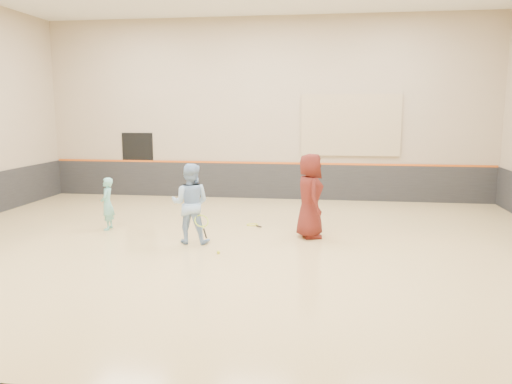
# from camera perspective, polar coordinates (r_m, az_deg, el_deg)

# --- Properties ---
(room) EXTENTS (15.04, 12.04, 6.22)m
(room) POSITION_cam_1_polar(r_m,az_deg,el_deg) (11.09, -2.66, -2.00)
(room) COLOR tan
(room) RESTS_ON ground
(wainscot_back) EXTENTS (14.90, 0.04, 1.20)m
(wainscot_back) POSITION_cam_1_polar(r_m,az_deg,el_deg) (16.95, 1.07, 1.27)
(wainscot_back) COLOR #232326
(wainscot_back) RESTS_ON floor
(accent_stripe) EXTENTS (14.90, 0.03, 0.06)m
(accent_stripe) POSITION_cam_1_polar(r_m,az_deg,el_deg) (16.86, 1.07, 3.35)
(accent_stripe) COLOR #D85914
(accent_stripe) RESTS_ON wall_back
(acoustic_panel) EXTENTS (3.20, 0.08, 2.00)m
(acoustic_panel) POSITION_cam_1_polar(r_m,az_deg,el_deg) (16.66, 10.77, 7.52)
(acoustic_panel) COLOR tan
(acoustic_panel) RESTS_ON wall_back
(doorway) EXTENTS (1.10, 0.05, 2.20)m
(doorway) POSITION_cam_1_polar(r_m,az_deg,el_deg) (17.99, -13.32, 3.10)
(doorway) COLOR black
(doorway) RESTS_ON floor
(girl) EXTENTS (0.39, 0.53, 1.32)m
(girl) POSITION_cam_1_polar(r_m,az_deg,el_deg) (13.09, -16.63, -1.30)
(girl) COLOR #73C8C0
(girl) RESTS_ON floor
(instructor) EXTENTS (0.90, 0.71, 1.82)m
(instructor) POSITION_cam_1_polar(r_m,az_deg,el_deg) (11.36, -7.52, -1.30)
(instructor) COLOR #98BDEC
(instructor) RESTS_ON floor
(young_man) EXTENTS (0.86, 1.10, 2.00)m
(young_man) POSITION_cam_1_polar(r_m,az_deg,el_deg) (11.80, 6.19, -0.44)
(young_man) COLOR #571914
(young_man) RESTS_ON floor
(held_racket) EXTENTS (0.52, 0.52, 0.55)m
(held_racket) POSITION_cam_1_polar(r_m,az_deg,el_deg) (11.11, -6.25, -3.30)
(held_racket) COLOR #B8E031
(held_racket) RESTS_ON instructor
(spare_racket) EXTENTS (0.69, 0.69, 0.07)m
(spare_racket) POSITION_cam_1_polar(r_m,az_deg,el_deg) (13.13, -0.43, -3.67)
(spare_racket) COLOR #D0DB30
(spare_racket) RESTS_ON floor
(ball_under_racket) EXTENTS (0.07, 0.07, 0.07)m
(ball_under_racket) POSITION_cam_1_polar(r_m,az_deg,el_deg) (10.61, -4.33, -6.89)
(ball_under_racket) COLOR yellow
(ball_under_racket) RESTS_ON floor
(ball_in_hand) EXTENTS (0.07, 0.07, 0.07)m
(ball_in_hand) POSITION_cam_1_polar(r_m,az_deg,el_deg) (11.67, 6.45, 0.82)
(ball_in_hand) COLOR yellow
(ball_in_hand) RESTS_ON young_man
(ball_beside_spare) EXTENTS (0.07, 0.07, 0.07)m
(ball_beside_spare) POSITION_cam_1_polar(r_m,az_deg,el_deg) (15.24, -7.26, -1.90)
(ball_beside_spare) COLOR #A9C52D
(ball_beside_spare) RESTS_ON floor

